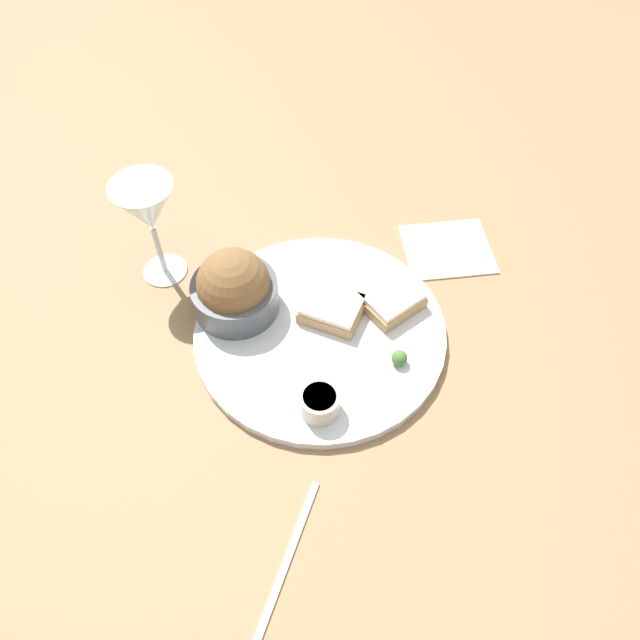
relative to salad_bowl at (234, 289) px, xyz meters
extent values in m
plane|color=#93704C|center=(0.10, -0.06, -0.05)|extent=(4.00, 4.00, 0.00)
cylinder|color=silver|center=(0.10, -0.06, -0.04)|extent=(0.34, 0.34, 0.01)
cylinder|color=#4C5156|center=(0.00, 0.00, -0.01)|extent=(0.12, 0.12, 0.05)
sphere|color=brown|center=(0.00, 0.00, 0.01)|extent=(0.10, 0.10, 0.10)
cylinder|color=beige|center=(0.07, -0.18, -0.02)|extent=(0.05, 0.05, 0.03)
cylinder|color=tan|center=(0.07, -0.18, -0.01)|extent=(0.04, 0.04, 0.01)
cube|color=tan|center=(0.21, -0.05, -0.03)|extent=(0.10, 0.09, 0.02)
cube|color=#F4E5C1|center=(0.21, -0.05, -0.02)|extent=(0.09, 0.09, 0.01)
cube|color=tan|center=(0.12, -0.04, -0.03)|extent=(0.10, 0.10, 0.02)
cube|color=#F4E5C1|center=(0.12, -0.04, -0.02)|extent=(0.10, 0.09, 0.01)
cylinder|color=silver|center=(-0.09, 0.10, -0.05)|extent=(0.06, 0.06, 0.01)
cylinder|color=silver|center=(-0.09, 0.10, 0.00)|extent=(0.01, 0.01, 0.08)
cone|color=silver|center=(-0.09, 0.10, 0.07)|extent=(0.08, 0.08, 0.08)
sphere|color=#477533|center=(0.19, -0.14, -0.03)|extent=(0.02, 0.02, 0.02)
cube|color=beige|center=(0.33, 0.05, -0.05)|extent=(0.14, 0.13, 0.01)
cube|color=silver|center=(0.00, -0.35, -0.05)|extent=(0.10, 0.16, 0.01)
camera|label=1|loc=(-0.01, -0.54, 0.64)|focal=35.00mm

